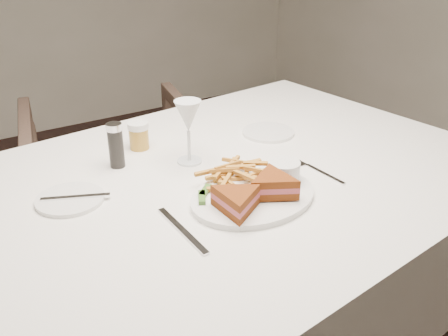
% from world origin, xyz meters
% --- Properties ---
extents(table, '(1.65, 1.19, 0.75)m').
position_xyz_m(table, '(0.28, -0.01, 0.38)').
color(table, white).
rests_on(table, ground).
extents(chair_far, '(0.83, 0.80, 0.73)m').
position_xyz_m(chair_far, '(0.34, 0.90, 0.36)').
color(chair_far, '#4B382E').
rests_on(chair_far, ground).
extents(table_setting, '(0.81, 0.61, 0.18)m').
position_xyz_m(table_setting, '(0.28, -0.06, 0.79)').
color(table_setting, white).
rests_on(table_setting, table).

